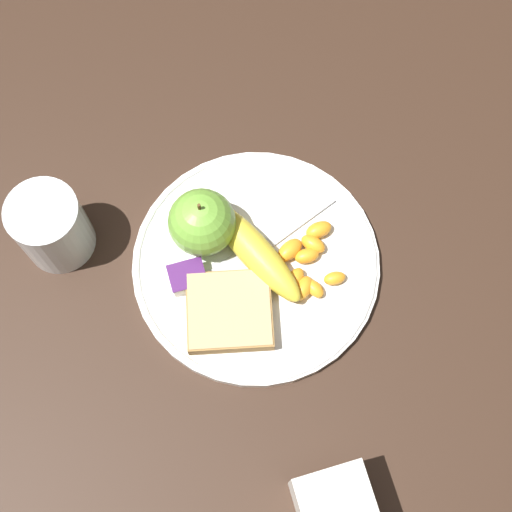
% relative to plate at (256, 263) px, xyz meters
% --- Properties ---
extents(ground_plane, '(3.00, 3.00, 0.00)m').
position_rel_plate_xyz_m(ground_plane, '(0.00, 0.00, -0.01)').
color(ground_plane, '#332116').
extents(plate, '(0.29, 0.29, 0.01)m').
position_rel_plate_xyz_m(plate, '(0.00, 0.00, 0.00)').
color(plate, white).
rests_on(plate, ground_plane).
extents(juice_glass, '(0.08, 0.08, 0.09)m').
position_rel_plate_xyz_m(juice_glass, '(-0.21, 0.09, 0.04)').
color(juice_glass, silver).
rests_on(juice_glass, ground_plane).
extents(apple, '(0.08, 0.08, 0.09)m').
position_rel_plate_xyz_m(apple, '(-0.05, 0.05, 0.04)').
color(apple, '#72B23D').
rests_on(apple, plate).
extents(banana, '(0.10, 0.16, 0.04)m').
position_rel_plate_xyz_m(banana, '(-0.00, 0.01, 0.02)').
color(banana, yellow).
rests_on(banana, plate).
extents(bread_slice, '(0.11, 0.11, 0.02)m').
position_rel_plate_xyz_m(bread_slice, '(-0.05, -0.05, 0.02)').
color(bread_slice, olive).
rests_on(bread_slice, plate).
extents(fork, '(0.17, 0.08, 0.00)m').
position_rel_plate_xyz_m(fork, '(0.01, 0.01, 0.01)').
color(fork, '#B2B2B7').
rests_on(fork, plate).
extents(jam_packet, '(0.04, 0.03, 0.02)m').
position_rel_plate_xyz_m(jam_packet, '(-0.08, 0.00, 0.01)').
color(jam_packet, silver).
rests_on(jam_packet, plate).
extents(orange_segment_0, '(0.03, 0.03, 0.01)m').
position_rel_plate_xyz_m(orange_segment_0, '(0.05, -0.05, 0.01)').
color(orange_segment_0, orange).
rests_on(orange_segment_0, plate).
extents(orange_segment_1, '(0.03, 0.02, 0.02)m').
position_rel_plate_xyz_m(orange_segment_1, '(0.06, -0.01, 0.01)').
color(orange_segment_1, orange).
rests_on(orange_segment_1, plate).
extents(orange_segment_2, '(0.03, 0.04, 0.02)m').
position_rel_plate_xyz_m(orange_segment_2, '(0.02, -0.02, 0.01)').
color(orange_segment_2, orange).
rests_on(orange_segment_2, plate).
extents(orange_segment_3, '(0.03, 0.02, 0.02)m').
position_rel_plate_xyz_m(orange_segment_3, '(0.08, 0.01, 0.01)').
color(orange_segment_3, orange).
rests_on(orange_segment_3, plate).
extents(orange_segment_4, '(0.02, 0.03, 0.02)m').
position_rel_plate_xyz_m(orange_segment_4, '(0.02, -0.04, 0.01)').
color(orange_segment_4, orange).
rests_on(orange_segment_4, plate).
extents(orange_segment_5, '(0.03, 0.03, 0.02)m').
position_rel_plate_xyz_m(orange_segment_5, '(0.04, -0.03, 0.01)').
color(orange_segment_5, orange).
rests_on(orange_segment_5, plate).
extents(orange_segment_6, '(0.03, 0.03, 0.02)m').
position_rel_plate_xyz_m(orange_segment_6, '(0.07, 0.00, 0.01)').
color(orange_segment_6, orange).
rests_on(orange_segment_6, plate).
extents(orange_segment_7, '(0.03, 0.02, 0.01)m').
position_rel_plate_xyz_m(orange_segment_7, '(0.08, -0.05, 0.01)').
color(orange_segment_7, orange).
rests_on(orange_segment_7, plate).
extents(orange_segment_8, '(0.03, 0.03, 0.02)m').
position_rel_plate_xyz_m(orange_segment_8, '(0.04, -0.05, 0.01)').
color(orange_segment_8, orange).
rests_on(orange_segment_8, plate).
extents(orange_segment_9, '(0.04, 0.03, 0.02)m').
position_rel_plate_xyz_m(orange_segment_9, '(0.04, 0.00, 0.01)').
color(orange_segment_9, orange).
rests_on(orange_segment_9, plate).
extents(condiment_caddy, '(0.07, 0.07, 0.08)m').
position_rel_plate_xyz_m(condiment_caddy, '(-0.00, -0.28, 0.03)').
color(condiment_caddy, silver).
rests_on(condiment_caddy, ground_plane).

